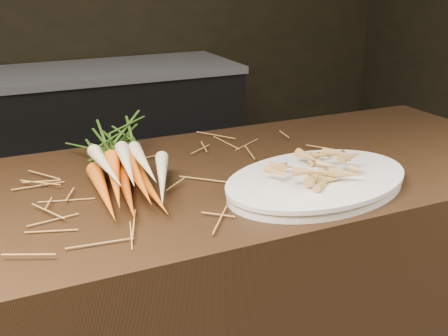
% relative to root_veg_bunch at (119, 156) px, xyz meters
% --- Properties ---
extents(back_counter, '(1.82, 0.62, 0.84)m').
position_rel_root_veg_bunch_xyz_m(back_counter, '(0.20, 1.78, -0.53)').
color(back_counter, black).
rests_on(back_counter, ground).
extents(straw_bedding, '(1.40, 0.60, 0.02)m').
position_rel_root_veg_bunch_xyz_m(straw_bedding, '(-0.10, -0.10, -0.04)').
color(straw_bedding, olive).
rests_on(straw_bedding, main_counter).
extents(root_veg_bunch, '(0.23, 0.56, 0.10)m').
position_rel_root_veg_bunch_xyz_m(root_veg_bunch, '(0.00, 0.00, 0.00)').
color(root_veg_bunch, orange).
rests_on(root_veg_bunch, main_counter).
extents(serving_platter, '(0.52, 0.40, 0.02)m').
position_rel_root_veg_bunch_xyz_m(serving_platter, '(0.38, -0.27, -0.04)').
color(serving_platter, white).
rests_on(serving_platter, main_counter).
extents(roasted_veg_heap, '(0.26, 0.21, 0.05)m').
position_rel_root_veg_bunch_xyz_m(roasted_veg_heap, '(0.38, -0.27, 0.00)').
color(roasted_veg_heap, '#A77934').
rests_on(roasted_veg_heap, serving_platter).
extents(serving_fork, '(0.07, 0.17, 0.00)m').
position_rel_root_veg_bunch_xyz_m(serving_fork, '(0.55, -0.25, -0.02)').
color(serving_fork, silver).
rests_on(serving_fork, serving_platter).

